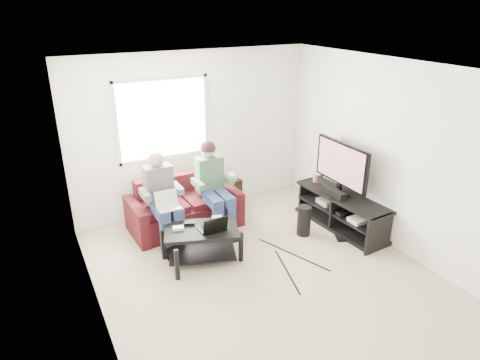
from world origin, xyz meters
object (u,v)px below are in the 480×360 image
sofa (184,208)px  subwoofer (304,221)px  tv_stand (341,213)px  coffee_table (202,237)px  tv (341,165)px  end_table (229,192)px

sofa → subwoofer: bearing=-36.4°
subwoofer → tv_stand: bearing=-6.8°
sofa → coffee_table: (-0.13, -1.03, 0.06)m
sofa → tv: tv is taller
tv_stand → subwoofer: tv_stand is taller
coffee_table → subwoofer: bearing=-2.4°
tv → end_table: 1.97m
tv_stand → coffee_table: bearing=176.4°
tv → subwoofer: bearing=-177.9°
tv → subwoofer: (-0.64, -0.02, -0.77)m
sofa → end_table: bearing=16.7°
subwoofer → end_table: (-0.58, 1.38, 0.04)m
tv → end_table: tv is taller
coffee_table → tv: bearing=-1.1°
coffee_table → tv_stand: tv_stand is taller
coffee_table → subwoofer: (1.63, -0.07, -0.13)m
sofa → subwoofer: sofa is taller
sofa → end_table: sofa is taller
tv → end_table: (-1.22, 1.35, -0.73)m
tv_stand → tv: size_ratio=1.51×
end_table → tv: bearing=-47.9°
coffee_table → subwoofer: coffee_table is taller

